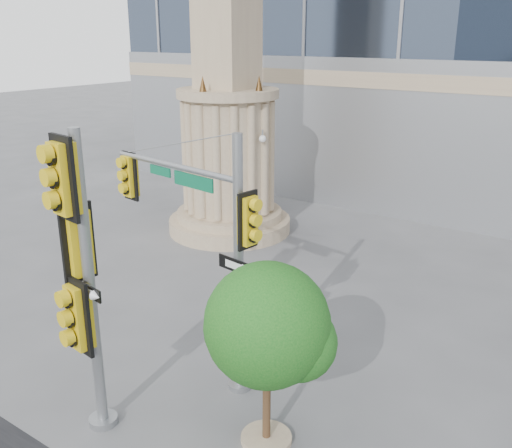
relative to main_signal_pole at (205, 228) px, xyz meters
The scene contains 5 objects.
ground 3.66m from the main_signal_pole, 62.42° to the right, with size 120.00×120.00×0.00m, color #545456.
monument 9.40m from the main_signal_pole, 124.83° to the left, with size 4.40×4.40×16.60m.
main_signal_pole is the anchor object (origin of this frame).
secondary_signal_pole 2.68m from the main_signal_pole, 101.57° to the right, with size 0.95×0.79×5.51m.
street_tree 2.79m from the main_signal_pole, 26.17° to the right, with size 2.17×2.12×3.38m.
Camera 1 is at (6.19, -6.62, 6.91)m, focal length 40.00 mm.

